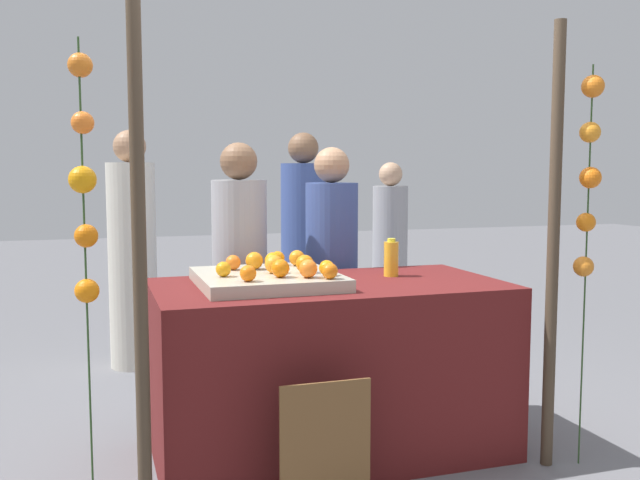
{
  "coord_description": "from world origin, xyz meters",
  "views": [
    {
      "loc": [
        -1.11,
        -3.28,
        1.41
      ],
      "look_at": [
        0.0,
        0.15,
        1.05
      ],
      "focal_mm": 39.68,
      "sensor_mm": 36.0,
      "label": 1
    }
  ],
  "objects_px": {
    "orange_1": "(280,268)",
    "juice_bottle": "(391,258)",
    "stall_counter": "(329,367)",
    "vendor_left": "(240,289)",
    "chalkboard_sign": "(325,451)",
    "orange_0": "(308,269)",
    "vendor_right": "(332,287)"
  },
  "relations": [
    {
      "from": "juice_bottle",
      "to": "vendor_right",
      "type": "distance_m",
      "value": 0.6
    },
    {
      "from": "orange_0",
      "to": "orange_1",
      "type": "height_order",
      "value": "same"
    },
    {
      "from": "orange_1",
      "to": "chalkboard_sign",
      "type": "relative_size",
      "value": 0.15
    },
    {
      "from": "stall_counter",
      "to": "chalkboard_sign",
      "type": "bearing_deg",
      "value": -110.12
    },
    {
      "from": "orange_1",
      "to": "vendor_right",
      "type": "bearing_deg",
      "value": 56.44
    },
    {
      "from": "vendor_left",
      "to": "vendor_right",
      "type": "bearing_deg",
      "value": -2.99
    },
    {
      "from": "stall_counter",
      "to": "orange_0",
      "type": "bearing_deg",
      "value": -132.42
    },
    {
      "from": "juice_bottle",
      "to": "chalkboard_sign",
      "type": "relative_size",
      "value": 0.35
    },
    {
      "from": "orange_1",
      "to": "chalkboard_sign",
      "type": "xyz_separation_m",
      "value": [
        0.04,
        -0.52,
        -0.68
      ]
    },
    {
      "from": "orange_1",
      "to": "vendor_left",
      "type": "bearing_deg",
      "value": 91.87
    },
    {
      "from": "vendor_right",
      "to": "juice_bottle",
      "type": "bearing_deg",
      "value": -74.8
    },
    {
      "from": "vendor_right",
      "to": "vendor_left",
      "type": "bearing_deg",
      "value": 177.01
    },
    {
      "from": "chalkboard_sign",
      "to": "orange_0",
      "type": "bearing_deg",
      "value": 81.01
    },
    {
      "from": "stall_counter",
      "to": "juice_bottle",
      "type": "bearing_deg",
      "value": 16.77
    },
    {
      "from": "stall_counter",
      "to": "orange_1",
      "type": "distance_m",
      "value": 0.62
    },
    {
      "from": "stall_counter",
      "to": "orange_1",
      "type": "bearing_deg",
      "value": -155.49
    },
    {
      "from": "stall_counter",
      "to": "vendor_right",
      "type": "xyz_separation_m",
      "value": [
        0.24,
        0.65,
        0.29
      ]
    },
    {
      "from": "juice_bottle",
      "to": "chalkboard_sign",
      "type": "xyz_separation_m",
      "value": [
        -0.62,
        -0.77,
        -0.67
      ]
    },
    {
      "from": "juice_bottle",
      "to": "vendor_right",
      "type": "height_order",
      "value": "vendor_right"
    },
    {
      "from": "orange_0",
      "to": "chalkboard_sign",
      "type": "xyz_separation_m",
      "value": [
        -0.07,
        -0.47,
        -0.68
      ]
    },
    {
      "from": "orange_0",
      "to": "juice_bottle",
      "type": "relative_size",
      "value": 0.43
    },
    {
      "from": "orange_0",
      "to": "stall_counter",
      "type": "bearing_deg",
      "value": 47.58
    },
    {
      "from": "vendor_left",
      "to": "vendor_right",
      "type": "relative_size",
      "value": 1.01
    },
    {
      "from": "orange_0",
      "to": "juice_bottle",
      "type": "xyz_separation_m",
      "value": [
        0.55,
        0.3,
        -0.01
      ]
    },
    {
      "from": "orange_0",
      "to": "orange_1",
      "type": "xyz_separation_m",
      "value": [
        -0.12,
        0.05,
        -0.0
      ]
    },
    {
      "from": "orange_1",
      "to": "chalkboard_sign",
      "type": "distance_m",
      "value": 0.86
    },
    {
      "from": "stall_counter",
      "to": "chalkboard_sign",
      "type": "relative_size",
      "value": 2.97
    },
    {
      "from": "orange_1",
      "to": "juice_bottle",
      "type": "relative_size",
      "value": 0.43
    },
    {
      "from": "chalkboard_sign",
      "to": "vendor_left",
      "type": "xyz_separation_m",
      "value": [
        -0.07,
        1.34,
        0.45
      ]
    },
    {
      "from": "orange_1",
      "to": "vendor_left",
      "type": "relative_size",
      "value": 0.05
    },
    {
      "from": "vendor_left",
      "to": "orange_1",
      "type": "bearing_deg",
      "value": -88.13
    },
    {
      "from": "orange_1",
      "to": "stall_counter",
      "type": "bearing_deg",
      "value": 24.51
    }
  ]
}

